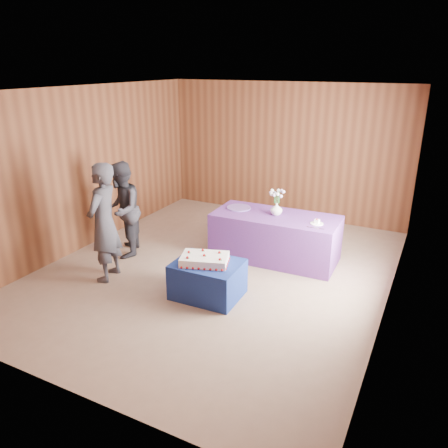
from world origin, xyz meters
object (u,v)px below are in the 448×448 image
Objects in this scene: cake_table at (208,279)px; guest_right at (122,210)px; sheet_cake at (205,259)px; vase at (276,209)px; guest_left at (104,223)px; serving_table at (275,237)px.

guest_right is at bearing 161.27° from cake_table.
vase reaches higher than sheet_cake.
sheet_cake is 1.70m from vase.
vase reaches higher than cake_table.
sheet_cake is 1.60m from guest_left.
guest_right is at bearing -156.19° from vase.
serving_table is (0.38, 1.58, 0.12)m from cake_table.
guest_left is (-1.97, -1.77, 0.50)m from serving_table.
sheet_cake is (-0.03, -0.03, 0.31)m from cake_table.
serving_table is at bearing 57.20° from sheet_cake.
vase is 0.13× the size of guest_right.
serving_table is 2.70m from guest_left.
guest_left is (-1.56, -0.17, 0.32)m from sheet_cake.
guest_left is at bearing -174.43° from cake_table.
cake_table is 0.31m from sheet_cake.
vase is 2.50m from guest_right.
guest_right is at bearing -158.34° from serving_table.
sheet_cake is 0.43× the size of guest_left.
guest_left is at bearing 167.90° from sheet_cake.
vase is at bearing 119.71° from guest_left.
serving_table is 2.67× the size of sheet_cake.
sheet_cake is at bearing -138.93° from cake_table.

